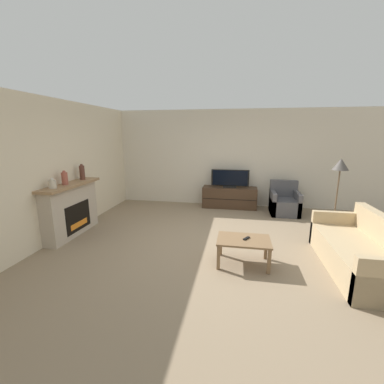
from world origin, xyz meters
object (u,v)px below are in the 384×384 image
(mantel_vase_right, at_px, (82,172))
(couch, at_px, (361,253))
(remote, at_px, (246,238))
(mantel_vase_left, at_px, (52,184))
(tv_stand, at_px, (229,197))
(tv, at_px, (230,179))
(fireplace, at_px, (71,209))
(floor_lamp, at_px, (340,171))
(mantel_vase_centre_left, at_px, (65,178))
(armchair, at_px, (284,203))
(coffee_table, at_px, (244,243))

(mantel_vase_right, distance_m, couch, 5.35)
(remote, relative_size, couch, 0.08)
(mantel_vase_left, bearing_deg, couch, -0.62)
(tv_stand, height_order, couch, couch)
(tv, xyz_separation_m, couch, (2.09, -3.11, -0.53))
(fireplace, bearing_deg, floor_lamp, 8.53)
(mantel_vase_centre_left, distance_m, tv, 4.12)
(armchair, bearing_deg, floor_lamp, -64.97)
(tv, xyz_separation_m, floor_lamp, (2.12, -1.81, 0.54))
(tv, relative_size, remote, 7.00)
(tv_stand, distance_m, couch, 3.75)
(mantel_vase_right, bearing_deg, tv_stand, 34.70)
(mantel_vase_left, xyz_separation_m, mantel_vase_centre_left, (0.00, 0.35, 0.04))
(tv_stand, xyz_separation_m, remote, (0.38, -3.21, 0.14))
(remote, bearing_deg, mantel_vase_right, -164.49)
(coffee_table, bearing_deg, mantel_vase_right, 162.28)
(mantel_vase_left, bearing_deg, floor_lamp, 13.45)
(mantel_vase_left, xyz_separation_m, couch, (5.17, -0.06, -0.88))
(fireplace, relative_size, mantel_vase_right, 4.55)
(fireplace, distance_m, mantel_vase_centre_left, 0.67)
(tv_stand, bearing_deg, couch, -56.09)
(armchair, height_order, couch, armchair)
(coffee_table, xyz_separation_m, remote, (0.04, 0.02, 0.07))
(mantel_vase_left, xyz_separation_m, tv, (3.08, 3.05, -0.35))
(mantel_vase_centre_left, bearing_deg, tv_stand, 41.33)
(mantel_vase_right, bearing_deg, tv, 34.68)
(mantel_vase_left, distance_m, floor_lamp, 5.35)
(mantel_vase_left, bearing_deg, mantel_vase_right, 90.00)
(tv, bearing_deg, mantel_vase_left, -135.26)
(mantel_vase_right, xyz_separation_m, couch, (5.17, -0.98, -0.95))
(tv_stand, height_order, remote, tv_stand)
(mantel_vase_left, relative_size, mantel_vase_centre_left, 0.69)
(fireplace, relative_size, armchair, 1.83)
(fireplace, relative_size, mantel_vase_centre_left, 5.50)
(mantel_vase_right, distance_m, armchair, 4.95)
(mantel_vase_left, height_order, coffee_table, mantel_vase_left)
(remote, height_order, couch, couch)
(armchair, bearing_deg, tv, 167.05)
(tv_stand, bearing_deg, mantel_vase_centre_left, -138.67)
(floor_lamp, bearing_deg, couch, -91.09)
(floor_lamp, bearing_deg, tv, 139.46)
(armchair, bearing_deg, fireplace, -153.39)
(floor_lamp, bearing_deg, mantel_vase_right, -176.46)
(fireplace, xyz_separation_m, couch, (5.19, -0.52, -0.27))
(tv_stand, height_order, coffee_table, tv_stand)
(fireplace, distance_m, coffee_table, 3.50)
(tv_stand, distance_m, floor_lamp, 2.98)
(fireplace, bearing_deg, mantel_vase_left, -87.93)
(mantel_vase_right, bearing_deg, mantel_vase_left, -90.00)
(remote, distance_m, couch, 1.72)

